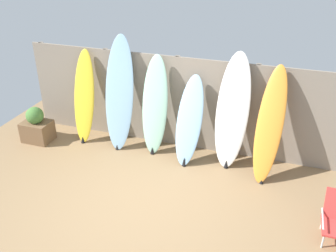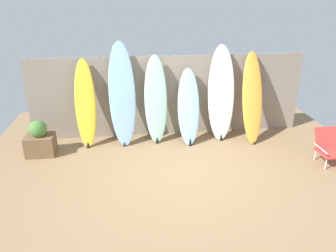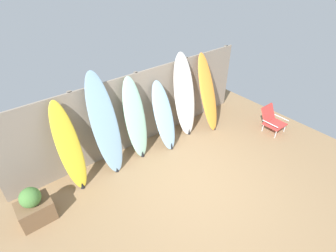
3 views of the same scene
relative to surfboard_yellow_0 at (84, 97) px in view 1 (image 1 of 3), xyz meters
name	(u,v)px [view 1 (image 1 of 3)]	position (x,y,z in m)	size (l,w,h in m)	color
ground	(137,205)	(1.78, -1.66, -0.90)	(7.68, 7.68, 0.00)	#8E704C
fence_back	(176,102)	(1.78, 0.34, 0.00)	(6.08, 0.11, 1.80)	gray
surfboard_yellow_0	(84,97)	(0.00, 0.00, 0.00)	(0.45, 0.56, 1.81)	yellow
surfboard_skyblue_1	(119,95)	(0.77, 0.00, 0.17)	(0.59, 0.61, 2.15)	#8CB7D6
surfboard_seafoam_2	(155,106)	(1.47, 0.01, 0.03)	(0.49, 0.46, 1.87)	#9ED6BC
surfboard_skyblue_3	(189,122)	(2.16, -0.10, -0.13)	(0.51, 0.71, 1.57)	#8CB7D6
surfboard_white_4	(232,112)	(2.90, 0.02, 0.11)	(0.61, 0.58, 2.04)	white
surfboard_orange_5	(270,125)	(3.55, -0.13, 0.04)	(0.50, 0.85, 1.89)	orange
planter_box	(37,127)	(-0.90, -0.42, -0.59)	(0.56, 0.43, 0.73)	brown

